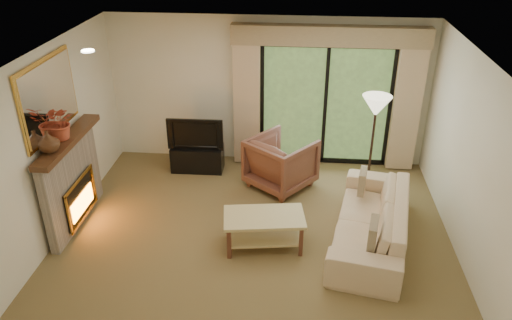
# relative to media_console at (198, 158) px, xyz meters

# --- Properties ---
(floor) EXTENTS (5.50, 5.50, 0.00)m
(floor) POSITION_rel_media_console_xyz_m (1.18, -1.95, -0.22)
(floor) COLOR olive
(floor) RESTS_ON ground
(ceiling) EXTENTS (5.50, 5.50, 0.00)m
(ceiling) POSITION_rel_media_console_xyz_m (1.18, -1.95, 2.38)
(ceiling) COLOR white
(ceiling) RESTS_ON ground
(wall_back) EXTENTS (5.00, 0.00, 5.00)m
(wall_back) POSITION_rel_media_console_xyz_m (1.18, 0.55, 1.08)
(wall_back) COLOR white
(wall_back) RESTS_ON ground
(wall_front) EXTENTS (5.00, 0.00, 5.00)m
(wall_front) POSITION_rel_media_console_xyz_m (1.18, -4.45, 1.08)
(wall_front) COLOR white
(wall_front) RESTS_ON ground
(wall_left) EXTENTS (0.00, 5.00, 5.00)m
(wall_left) POSITION_rel_media_console_xyz_m (-1.57, -1.95, 1.08)
(wall_left) COLOR white
(wall_left) RESTS_ON ground
(wall_right) EXTENTS (0.00, 5.00, 5.00)m
(wall_right) POSITION_rel_media_console_xyz_m (3.93, -1.95, 1.08)
(wall_right) COLOR white
(wall_right) RESTS_ON ground
(fireplace) EXTENTS (0.24, 1.70, 1.37)m
(fireplace) POSITION_rel_media_console_xyz_m (-1.45, -1.75, 0.46)
(fireplace) COLOR gray
(fireplace) RESTS_ON floor
(mirror) EXTENTS (0.07, 1.45, 1.02)m
(mirror) POSITION_rel_media_console_xyz_m (-1.53, -1.75, 1.73)
(mirror) COLOR gold
(mirror) RESTS_ON wall_left
(sliding_door) EXTENTS (2.26, 0.10, 2.16)m
(sliding_door) POSITION_rel_media_console_xyz_m (2.18, 0.50, 0.88)
(sliding_door) COLOR black
(sliding_door) RESTS_ON floor
(curtain_left) EXTENTS (0.45, 0.18, 2.35)m
(curtain_left) POSITION_rel_media_console_xyz_m (0.83, 0.39, 0.98)
(curtain_left) COLOR #CCAC87
(curtain_left) RESTS_ON floor
(curtain_right) EXTENTS (0.45, 0.18, 2.35)m
(curtain_right) POSITION_rel_media_console_xyz_m (3.53, 0.39, 0.98)
(curtain_right) COLOR #CCAC87
(curtain_right) RESTS_ON floor
(cornice) EXTENTS (3.20, 0.24, 0.32)m
(cornice) POSITION_rel_media_console_xyz_m (2.18, 0.41, 2.10)
(cornice) COLOR #9E8662
(cornice) RESTS_ON wall_back
(media_console) EXTENTS (0.90, 0.42, 0.45)m
(media_console) POSITION_rel_media_console_xyz_m (0.00, 0.00, 0.00)
(media_console) COLOR black
(media_console) RESTS_ON floor
(tv) EXTENTS (0.96, 0.14, 0.55)m
(tv) POSITION_rel_media_console_xyz_m (0.00, 0.00, 0.50)
(tv) COLOR black
(tv) RESTS_ON media_console
(armchair) EXTENTS (1.31, 1.31, 0.86)m
(armchair) POSITION_rel_media_console_xyz_m (1.48, -0.42, 0.21)
(armchair) COLOR brown
(armchair) RESTS_ON floor
(sofa) EXTENTS (1.34, 2.47, 0.68)m
(sofa) POSITION_rel_media_console_xyz_m (2.79, -1.83, 0.12)
(sofa) COLOR beige
(sofa) RESTS_ON floor
(pillow_near) EXTENTS (0.17, 0.40, 0.39)m
(pillow_near) POSITION_rel_media_console_xyz_m (2.71, -2.50, 0.35)
(pillow_near) COLOR brown
(pillow_near) RESTS_ON sofa
(pillow_far) EXTENTS (0.16, 0.37, 0.35)m
(pillow_far) POSITION_rel_media_console_xyz_m (2.71, -1.15, 0.34)
(pillow_far) COLOR brown
(pillow_far) RESTS_ON sofa
(coffee_table) EXTENTS (1.16, 0.75, 0.49)m
(coffee_table) POSITION_rel_media_console_xyz_m (1.33, -2.08, 0.02)
(coffee_table) COLOR #CDB879
(coffee_table) RESTS_ON floor
(floor_lamp) EXTENTS (0.58, 0.58, 1.66)m
(floor_lamp) POSITION_rel_media_console_xyz_m (2.89, -0.51, 0.61)
(floor_lamp) COLOR beige
(floor_lamp) RESTS_ON floor
(vase) EXTENTS (0.28, 0.28, 0.29)m
(vase) POSITION_rel_media_console_xyz_m (-1.43, -2.18, 1.29)
(vase) COLOR #492B18
(vase) RESTS_ON fireplace
(branches) EXTENTS (0.46, 0.40, 0.48)m
(branches) POSITION_rel_media_console_xyz_m (-1.43, -1.79, 1.39)
(branches) COLOR #C14C30
(branches) RESTS_ON fireplace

